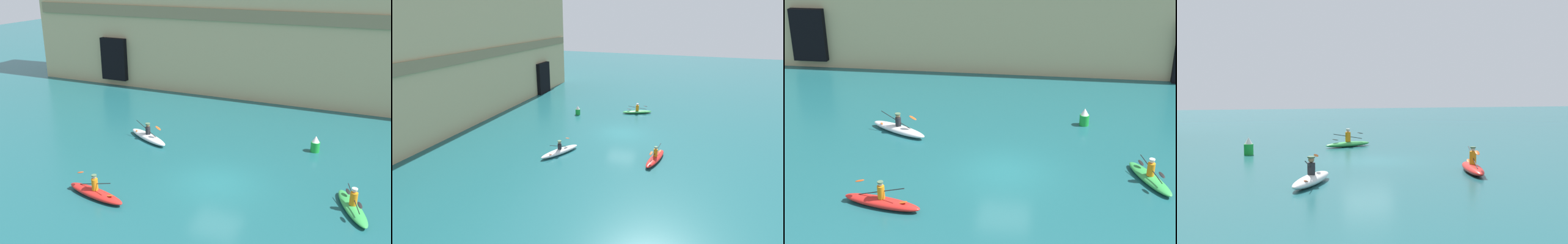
% 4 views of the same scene
% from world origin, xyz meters
% --- Properties ---
extents(ground_plane, '(120.00, 120.00, 0.00)m').
position_xyz_m(ground_plane, '(0.00, 0.00, 0.00)').
color(ground_plane, '#195156').
extents(cliff_bluff, '(42.31, 6.29, 13.20)m').
position_xyz_m(cliff_bluff, '(-2.20, 17.10, 6.58)').
color(cliff_bluff, tan).
rests_on(cliff_bluff, ground).
extents(kayak_green, '(1.97, 3.24, 1.13)m').
position_xyz_m(kayak_green, '(6.43, -0.12, 0.22)').
color(kayak_green, green).
rests_on(kayak_green, ground).
extents(kayak_red, '(3.46, 1.35, 1.16)m').
position_xyz_m(kayak_red, '(-4.68, -3.66, 0.24)').
color(kayak_red, red).
rests_on(kayak_red, ground).
extents(kayak_white, '(3.45, 2.23, 1.13)m').
position_xyz_m(kayak_white, '(-5.97, 3.57, 0.24)').
color(kayak_white, white).
rests_on(kayak_white, ground).
extents(marker_buoy, '(0.52, 0.52, 0.97)m').
position_xyz_m(marker_buoy, '(3.83, 5.92, 0.45)').
color(marker_buoy, green).
rests_on(marker_buoy, ground).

